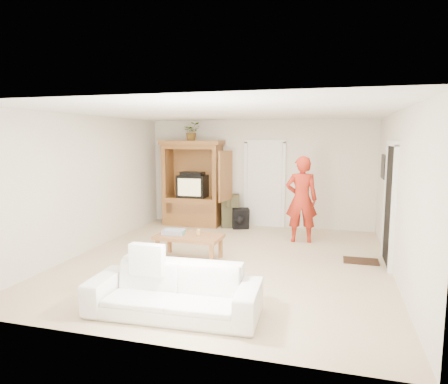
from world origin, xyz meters
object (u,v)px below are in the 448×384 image
(man, at_px, (301,199))
(coffee_table, at_px, (189,238))
(armoire, at_px, (194,189))
(sofa, at_px, (174,290))

(man, bearing_deg, coffee_table, 35.54)
(coffee_table, bearing_deg, man, 46.04)
(armoire, relative_size, man, 1.16)
(armoire, xyz_separation_m, man, (2.73, -0.97, -0.01))
(sofa, bearing_deg, armoire, 104.54)
(sofa, distance_m, coffee_table, 2.30)
(armoire, xyz_separation_m, sofa, (1.51, -4.92, -0.60))
(armoire, bearing_deg, sofa, -72.93)
(man, relative_size, sofa, 0.85)
(armoire, distance_m, sofa, 5.19)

